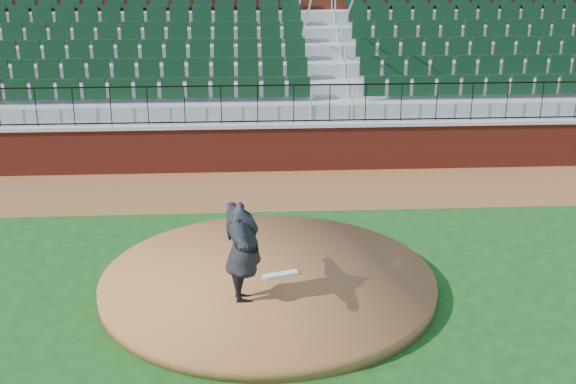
{
  "coord_description": "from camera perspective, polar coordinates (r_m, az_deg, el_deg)",
  "views": [
    {
      "loc": [
        -0.79,
        -11.94,
        6.05
      ],
      "look_at": [
        0.0,
        1.5,
        1.3
      ],
      "focal_mm": 46.07,
      "sensor_mm": 36.0,
      "label": 1
    }
  ],
  "objects": [
    {
      "name": "ground",
      "position": [
        13.41,
        0.38,
        -7.39
      ],
      "size": [
        90.0,
        90.0,
        0.0
      ],
      "primitive_type": "plane",
      "color": "#134414",
      "rests_on": "ground"
    },
    {
      "name": "warning_track",
      "position": [
        18.38,
        -0.71,
        0.23
      ],
      "size": [
        34.0,
        3.2,
        0.01
      ],
      "primitive_type": "cube",
      "color": "brown",
      "rests_on": "ground"
    },
    {
      "name": "seating_stands",
      "position": [
        22.0,
        -1.27,
        9.61
      ],
      "size": [
        34.0,
        5.1,
        4.6
      ],
      "primitive_type": null,
      "color": "gray",
      "rests_on": "ground"
    },
    {
      "name": "pitching_rubber",
      "position": [
        13.26,
        -0.58,
        -6.39
      ],
      "size": [
        0.67,
        0.35,
        0.04
      ],
      "primitive_type": "cube",
      "rotation": [
        0.0,
        0.0,
        0.31
      ],
      "color": "silver",
      "rests_on": "pitchers_mound"
    },
    {
      "name": "pitcher",
      "position": [
        12.11,
        -3.5,
        -4.62
      ],
      "size": [
        0.82,
        2.19,
        1.74
      ],
      "primitive_type": "imported",
      "rotation": [
        0.0,
        0.0,
        1.68
      ],
      "color": "black",
      "rests_on": "pitchers_mound"
    },
    {
      "name": "concourse_wall",
      "position": [
        24.7,
        -1.53,
        11.74
      ],
      "size": [
        34.0,
        0.5,
        5.5
      ],
      "primitive_type": "cube",
      "color": "maroon",
      "rests_on": "ground"
    },
    {
      "name": "field_wall",
      "position": [
        19.72,
        -0.94,
        3.39
      ],
      "size": [
        34.0,
        0.35,
        1.2
      ],
      "primitive_type": "cube",
      "color": "maroon",
      "rests_on": "ground"
    },
    {
      "name": "wall_railing",
      "position": [
        19.43,
        -0.96,
        6.79
      ],
      "size": [
        34.0,
        0.05,
        1.0
      ],
      "primitive_type": null,
      "color": "black",
      "rests_on": "wall_cap"
    },
    {
      "name": "pitchers_mound",
      "position": [
        13.32,
        -1.55,
        -6.97
      ],
      "size": [
        5.96,
        5.96,
        0.25
      ],
      "primitive_type": "cylinder",
      "color": "brown",
      "rests_on": "ground"
    },
    {
      "name": "wall_cap",
      "position": [
        19.55,
        -0.95,
        5.22
      ],
      "size": [
        34.0,
        0.45,
        0.1
      ],
      "primitive_type": "cube",
      "color": "#B7B7B7",
      "rests_on": "field_wall"
    }
  ]
}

